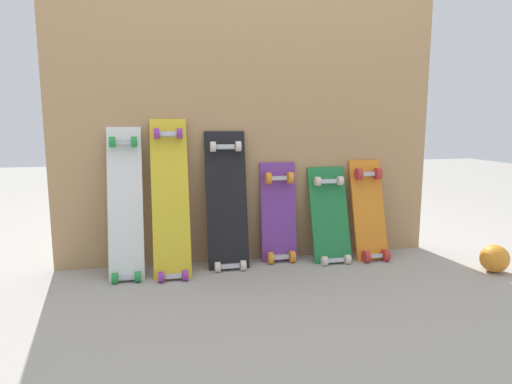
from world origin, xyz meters
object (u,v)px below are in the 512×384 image
object	(u,v)px
skateboard_green	(330,221)
skateboard_purple	(279,217)
skateboard_black	(227,206)
rubber_ball	(494,258)
skateboard_white	(125,209)
skateboard_orange	(370,215)
skateboard_yellow	(171,204)

from	to	relation	value
skateboard_green	skateboard_purple	bearing A→B (deg)	170.05
skateboard_black	rubber_ball	bearing A→B (deg)	-16.35
skateboard_purple	skateboard_white	bearing A→B (deg)	-174.95
skateboard_purple	skateboard_orange	xyz separation A→B (m)	(0.54, -0.05, 0.00)
skateboard_yellow	skateboard_green	distance (m)	0.91
skateboard_black	skateboard_green	world-z (taller)	skateboard_black
skateboard_yellow	skateboard_black	distance (m)	0.31
skateboard_orange	skateboard_white	bearing A→B (deg)	-179.12
skateboard_yellow	skateboard_purple	bearing A→B (deg)	8.25
skateboard_black	skateboard_orange	world-z (taller)	skateboard_black
skateboard_purple	skateboard_green	bearing A→B (deg)	-9.95
skateboard_orange	rubber_ball	xyz separation A→B (m)	(0.54, -0.39, -0.18)
skateboard_black	skateboard_orange	xyz separation A→B (m)	(0.84, -0.01, -0.08)
skateboard_black	rubber_ball	distance (m)	1.46
skateboard_purple	skateboard_green	world-z (taller)	skateboard_purple
skateboard_yellow	rubber_ball	distance (m)	1.74
skateboard_yellow	skateboard_orange	distance (m)	1.15
skateboard_white	skateboard_orange	xyz separation A→B (m)	(1.38, 0.02, -0.10)
rubber_ball	skateboard_green	bearing A→B (deg)	153.29
skateboard_black	skateboard_yellow	bearing A→B (deg)	-170.91
skateboard_yellow	skateboard_black	size ratio (longest dim) A/B	1.09
skateboard_yellow	rubber_ball	size ratio (longest dim) A/B	5.93
skateboard_yellow	skateboard_orange	world-z (taller)	skateboard_yellow
skateboard_yellow	skateboard_orange	size ratio (longest dim) A/B	1.39
skateboard_green	rubber_ball	world-z (taller)	skateboard_green
skateboard_yellow	skateboard_purple	size ratio (longest dim) A/B	1.41
skateboard_white	skateboard_black	world-z (taller)	skateboard_white
skateboard_yellow	skateboard_black	xyz separation A→B (m)	(0.30, 0.05, -0.03)
skateboard_white	skateboard_black	size ratio (longest dim) A/B	1.03
skateboard_white	skateboard_orange	bearing A→B (deg)	0.88
skateboard_white	skateboard_green	size ratio (longest dim) A/B	1.39
skateboard_black	skateboard_green	bearing A→B (deg)	-1.11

